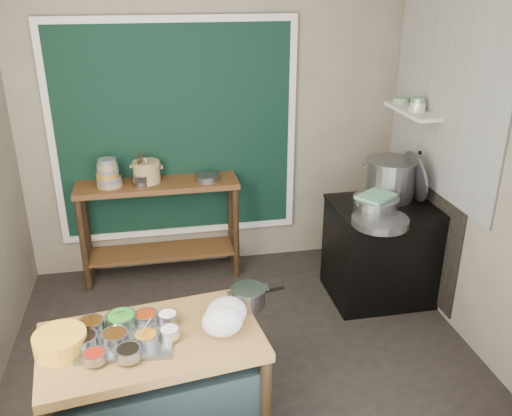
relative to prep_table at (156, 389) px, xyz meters
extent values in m
cube|color=black|center=(0.65, 0.75, -0.39)|extent=(3.50, 3.00, 0.02)
cube|color=gray|center=(0.65, 2.26, 1.02)|extent=(3.50, 0.02, 2.80)
cube|color=gray|center=(2.41, 0.75, 1.02)|extent=(0.02, 3.00, 2.80)
cube|color=black|center=(0.30, 2.22, 0.98)|extent=(2.10, 0.02, 1.90)
cube|color=#B2B2AA|center=(2.38, 1.30, 1.48)|extent=(0.02, 1.70, 1.70)
cube|color=black|center=(2.39, 1.40, 0.32)|extent=(0.01, 1.30, 1.30)
cube|color=beige|center=(2.28, 1.60, 1.23)|extent=(0.22, 0.70, 0.03)
cube|color=olive|center=(0.00, 0.00, 0.00)|extent=(1.33, 0.88, 0.75)
cube|color=#583219|center=(0.10, 2.03, 0.10)|extent=(1.45, 0.40, 0.95)
cube|color=black|center=(2.00, 1.30, 0.05)|extent=(0.90, 0.68, 0.85)
cube|color=black|center=(2.00, 1.30, 0.49)|extent=(0.92, 0.69, 0.03)
cube|color=gray|center=(-0.14, -0.01, 0.39)|extent=(0.55, 0.42, 0.02)
cylinder|color=gray|center=(-0.16, 0.12, 0.43)|extent=(0.18, 0.18, 0.07)
cylinder|color=gray|center=(-0.19, -0.03, 0.43)|extent=(0.15, 0.15, 0.06)
cylinder|color=gray|center=(-0.12, -0.18, 0.43)|extent=(0.14, 0.14, 0.06)
cylinder|color=gray|center=(-0.29, -0.18, 0.42)|extent=(0.12, 0.12, 0.05)
cylinder|color=gray|center=(-0.36, -0.03, 0.43)|extent=(0.16, 0.16, 0.06)
cylinder|color=gray|center=(-0.34, 0.11, 0.43)|extent=(0.15, 0.15, 0.06)
cylinder|color=gray|center=(-0.02, -0.07, 0.43)|extent=(0.14, 0.14, 0.06)
cylinder|color=gray|center=(0.10, 0.11, 0.43)|extent=(0.12, 0.12, 0.05)
cylinder|color=silver|center=(0.11, -0.04, 0.42)|extent=(0.12, 0.12, 0.05)
cylinder|color=gray|center=(-0.02, 0.13, 0.43)|extent=(0.14, 0.14, 0.06)
cylinder|color=yellow|center=(-0.49, -0.03, 0.43)|extent=(0.31, 0.31, 0.11)
ellipsoid|color=white|center=(0.41, -0.04, 0.46)|extent=(0.26, 0.22, 0.18)
ellipsoid|color=white|center=(0.45, 0.04, 0.46)|extent=(0.25, 0.21, 0.18)
cylinder|color=tan|center=(-0.32, 2.02, 0.60)|extent=(0.22, 0.22, 0.04)
cylinder|color=gray|center=(-0.32, 2.02, 0.64)|extent=(0.21, 0.21, 0.04)
cylinder|color=gold|center=(-0.32, 2.02, 0.68)|extent=(0.20, 0.20, 0.04)
cylinder|color=gray|center=(-0.32, 2.02, 0.72)|extent=(0.19, 0.19, 0.04)
cylinder|color=tan|center=(-0.32, 2.02, 0.76)|extent=(0.18, 0.18, 0.04)
cylinder|color=gray|center=(-0.32, 2.02, 0.81)|extent=(0.16, 0.16, 0.04)
cylinder|color=gray|center=(-0.04, 2.00, 0.62)|extent=(0.16, 0.16, 0.09)
cylinder|color=gray|center=(0.55, 1.99, 0.60)|extent=(0.27, 0.27, 0.06)
cylinder|color=gray|center=(2.25, 1.36, 0.72)|extent=(0.12, 0.45, 0.44)
cube|color=#65A47D|center=(1.84, 1.19, 0.64)|extent=(0.37, 0.35, 0.02)
cylinder|color=gray|center=(1.77, 0.94, 0.53)|extent=(0.49, 0.49, 0.06)
cylinder|color=silver|center=(2.28, 1.53, 1.26)|extent=(0.14, 0.14, 0.04)
cylinder|color=silver|center=(2.28, 1.53, 1.30)|extent=(0.13, 0.13, 0.04)
cylinder|color=gray|center=(2.28, 1.53, 1.33)|extent=(0.12, 0.12, 0.04)
cylinder|color=gray|center=(2.28, 1.84, 1.26)|extent=(0.18, 0.18, 0.05)
camera|label=1|loc=(0.10, -2.62, 2.28)|focal=38.00mm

